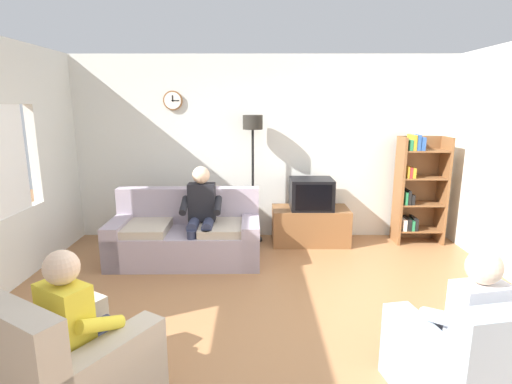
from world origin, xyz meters
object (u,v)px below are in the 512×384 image
object	(u,v)px
couch	(185,237)
person_on_couch	(200,210)
floor_lamp	(252,144)
tv	(310,194)
armchair_near_window	(71,370)
bookshelf	(415,188)
tv_stand	(309,225)
person_in_left_armchair	(79,321)
armchair_near_bookshelf	(470,369)
person_in_right_armchair	(466,319)

from	to	relation	value
couch	person_on_couch	xyz separation A→B (m)	(0.22, -0.11, 0.39)
floor_lamp	person_on_couch	world-z (taller)	floor_lamp
tv	person_on_couch	bearing A→B (deg)	-153.62
couch	armchair_near_window	distance (m)	2.64
armchair_near_window	bookshelf	bearing A→B (deg)	43.33
armchair_near_window	tv_stand	bearing A→B (deg)	58.55
couch	person_in_left_armchair	bearing A→B (deg)	-95.62
armchair_near_bookshelf	person_in_right_armchair	bearing A→B (deg)	100.85
floor_lamp	person_in_right_armchair	xyz separation A→B (m)	(1.45, -3.27, -0.85)
tv_stand	person_in_left_armchair	world-z (taller)	person_in_left_armchair
floor_lamp	armchair_near_window	size ratio (longest dim) A/B	1.58
bookshelf	person_in_left_armchair	distance (m)	4.79
tv_stand	armchair_near_window	world-z (taller)	armchair_near_window
bookshelf	armchair_near_window	distance (m)	4.90
tv	armchair_near_bookshelf	xyz separation A→B (m)	(0.63, -3.24, -0.45)
couch	tv	world-z (taller)	tv
floor_lamp	tv_stand	bearing A→B (deg)	-6.72
tv_stand	bookshelf	bearing A→B (deg)	2.74
floor_lamp	person_in_right_armchair	distance (m)	3.68
bookshelf	armchair_near_bookshelf	distance (m)	3.50
tv	person_in_left_armchair	distance (m)	3.73
tv	floor_lamp	world-z (taller)	floor_lamp
tv	person_on_couch	size ratio (longest dim) A/B	0.48
person_in_left_armchair	person_in_right_armchair	size ratio (longest dim) A/B	1.00
couch	person_on_couch	world-z (taller)	person_on_couch
floor_lamp	armchair_near_bookshelf	bearing A→B (deg)	-66.46
tv_stand	person_in_left_armchair	xyz separation A→B (m)	(-1.95, -3.19, 0.34)
floor_lamp	armchair_near_window	bearing A→B (deg)	-109.02
tv	armchair_near_window	distance (m)	3.84
armchair_near_window	couch	bearing A→B (deg)	83.54
tv_stand	person_in_left_armchair	size ratio (longest dim) A/B	0.98
floor_lamp	person_in_left_armchair	bearing A→B (deg)	-108.70
couch	floor_lamp	world-z (taller)	floor_lamp
person_in_left_armchair	couch	bearing A→B (deg)	84.38
person_on_couch	person_in_left_armchair	world-z (taller)	person_on_couch
tv	bookshelf	distance (m)	1.55
bookshelf	person_on_couch	xyz separation A→B (m)	(-3.03, -0.83, -0.11)
couch	armchair_near_bookshelf	size ratio (longest dim) A/B	1.88
person_on_couch	person_in_left_armchair	distance (m)	2.48
armchair_near_bookshelf	person_in_right_armchair	xyz separation A→B (m)	(-0.02, 0.09, 0.32)
couch	armchair_near_bookshelf	world-z (taller)	same
floor_lamp	person_in_left_armchair	xyz separation A→B (m)	(-1.11, -3.29, -0.85)
tv_stand	person_on_couch	size ratio (longest dim) A/B	0.89
person_in_right_armchair	couch	bearing A→B (deg)	132.46
bookshelf	floor_lamp	world-z (taller)	floor_lamp
bookshelf	person_in_left_armchair	bearing A→B (deg)	-136.95
tv_stand	bookshelf	world-z (taller)	bookshelf
couch	armchair_near_window	bearing A→B (deg)	-96.46
floor_lamp	armchair_near_window	xyz separation A→B (m)	(-1.16, -3.37, -1.16)
bookshelf	armchair_near_bookshelf	size ratio (longest dim) A/B	1.56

